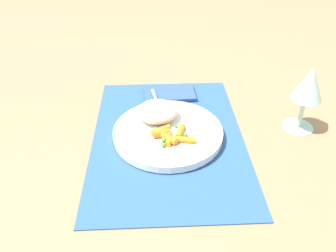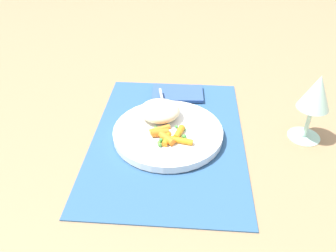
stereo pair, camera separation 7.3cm
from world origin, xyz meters
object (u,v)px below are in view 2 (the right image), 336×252
object	(u,v)px
rice_mound	(160,111)
fork	(165,116)
carrot_portion	(169,135)
plate	(168,133)
wine_glass	(316,95)
napkin	(178,93)

from	to	relation	value
rice_mound	fork	xyz separation A→B (m)	(-0.00, 0.01, -0.02)
carrot_portion	rice_mound	bearing A→B (deg)	-160.35
plate	wine_glass	bearing A→B (deg)	94.84
rice_mound	carrot_portion	bearing A→B (deg)	19.65
rice_mound	fork	distance (m)	0.02
rice_mound	fork	size ratio (longest dim) A/B	0.46
napkin	carrot_portion	bearing A→B (deg)	-2.38
fork	carrot_portion	bearing A→B (deg)	9.74
plate	napkin	size ratio (longest dim) A/B	1.82
fork	wine_glass	size ratio (longest dim) A/B	1.31
plate	napkin	world-z (taller)	plate
plate	fork	distance (m)	0.05
fork	napkin	size ratio (longest dim) A/B	1.52
rice_mound	fork	world-z (taller)	rice_mound
wine_glass	napkin	size ratio (longest dim) A/B	1.16
wine_glass	plate	bearing A→B (deg)	-85.16
carrot_portion	wine_glass	xyz separation A→B (m)	(-0.06, 0.31, 0.08)
plate	napkin	distance (m)	0.18
plate	carrot_portion	distance (m)	0.03
plate	rice_mound	world-z (taller)	rice_mound
wine_glass	napkin	distance (m)	0.35
plate	napkin	xyz separation A→B (m)	(-0.18, 0.01, -0.00)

